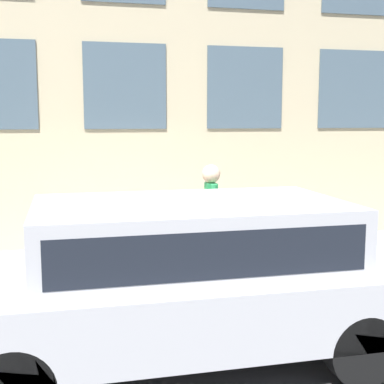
# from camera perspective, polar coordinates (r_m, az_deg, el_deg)

# --- Properties ---
(ground_plane) EXTENTS (80.00, 80.00, 0.00)m
(ground_plane) POSITION_cam_1_polar(r_m,az_deg,el_deg) (6.93, -3.85, -12.38)
(ground_plane) COLOR #38383A
(sidewalk) EXTENTS (3.09, 60.00, 0.13)m
(sidewalk) POSITION_cam_1_polar(r_m,az_deg,el_deg) (8.36, -5.63, -8.37)
(sidewalk) COLOR #A8A093
(sidewalk) RESTS_ON ground_plane
(fire_hydrant) EXTENTS (0.28, 0.41, 0.68)m
(fire_hydrant) POSITION_cam_1_polar(r_m,az_deg,el_deg) (7.36, -2.11, -7.27)
(fire_hydrant) COLOR red
(fire_hydrant) RESTS_ON sidewalk
(person) EXTENTS (0.39, 0.26, 1.62)m
(person) POSITION_cam_1_polar(r_m,az_deg,el_deg) (7.57, 2.03, -1.95)
(person) COLOR #726651
(person) RESTS_ON sidewalk
(parked_truck_silver_near) EXTENTS (1.98, 4.81, 1.59)m
(parked_truck_silver_near) POSITION_cam_1_polar(r_m,az_deg,el_deg) (5.31, -0.87, -8.28)
(parked_truck_silver_near) COLOR black
(parked_truck_silver_near) RESTS_ON ground_plane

